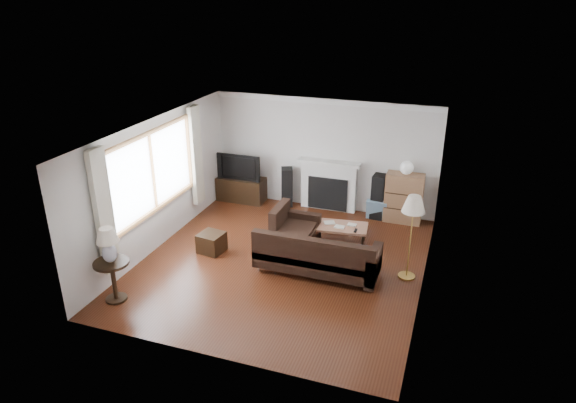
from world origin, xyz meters
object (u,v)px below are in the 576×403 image
(sectional_sofa, at_px, (317,253))
(tv_stand, at_px, (241,189))
(coffee_table, at_px, (340,235))
(floor_lamp, at_px, (410,238))
(bookshelf, at_px, (404,198))
(side_table, at_px, (114,281))

(sectional_sofa, bearing_deg, tv_stand, 135.24)
(sectional_sofa, bearing_deg, coffee_table, 83.79)
(sectional_sofa, height_order, floor_lamp, floor_lamp)
(tv_stand, relative_size, coffee_table, 1.07)
(tv_stand, xyz_separation_m, floor_lamp, (4.13, -2.23, 0.49))
(bookshelf, xyz_separation_m, coffee_table, (-1.01, -1.47, -0.34))
(bookshelf, bearing_deg, side_table, -131.19)
(coffee_table, bearing_deg, side_table, -141.07)
(tv_stand, bearing_deg, coffee_table, -27.37)
(tv_stand, xyz_separation_m, side_table, (-0.24, -4.49, 0.07))
(floor_lamp, bearing_deg, side_table, -152.66)
(bookshelf, height_order, sectional_sofa, bookshelf)
(tv_stand, height_order, coffee_table, tv_stand)
(floor_lamp, bearing_deg, coffee_table, 149.90)
(tv_stand, relative_size, sectional_sofa, 0.47)
(sectional_sofa, height_order, side_table, sectional_sofa)
(tv_stand, relative_size, bookshelf, 1.03)
(tv_stand, distance_m, sectional_sofa, 3.67)
(bookshelf, xyz_separation_m, floor_lamp, (0.39, -2.29, 0.23))
(bookshelf, distance_m, side_table, 6.04)
(tv_stand, xyz_separation_m, coffee_table, (2.73, -1.41, -0.08))
(tv_stand, distance_m, floor_lamp, 4.72)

